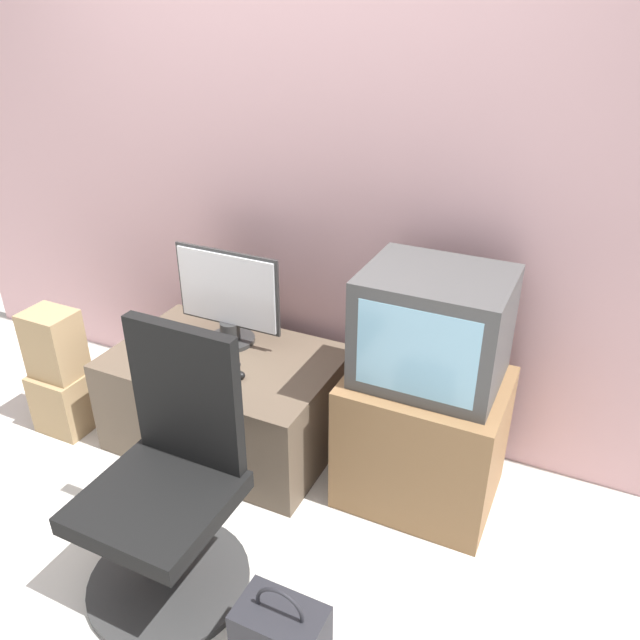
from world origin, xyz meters
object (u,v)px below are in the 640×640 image
at_px(main_monitor, 228,299).
at_px(cardboard_box_lower, 67,399).
at_px(office_chair, 169,493).
at_px(mouse, 240,375).
at_px(crt_tv, 433,327).
at_px(handbag, 281,638).
at_px(keyboard, 199,362).

relative_size(main_monitor, cardboard_box_lower, 1.73).
bearing_deg(office_chair, mouse, 98.89).
bearing_deg(mouse, office_chair, -81.11).
height_order(crt_tv, handbag, crt_tv).
relative_size(main_monitor, handbag, 1.51).
height_order(main_monitor, keyboard, main_monitor).
bearing_deg(crt_tv, mouse, -165.88).
bearing_deg(crt_tv, cardboard_box_lower, -169.21).
relative_size(main_monitor, office_chair, 0.54).
bearing_deg(keyboard, crt_tv, 9.62).
bearing_deg(crt_tv, main_monitor, 176.28).
xyz_separation_m(crt_tv, office_chair, (-0.68, -0.83, -0.42)).
bearing_deg(main_monitor, office_chair, -70.83).
bearing_deg(keyboard, office_chair, -63.43).
xyz_separation_m(mouse, handbag, (0.63, -0.80, -0.36)).
bearing_deg(handbag, mouse, 128.30).
xyz_separation_m(mouse, office_chair, (0.10, -0.63, -0.10)).
distance_m(main_monitor, office_chair, 1.00).
xyz_separation_m(keyboard, crt_tv, (1.01, 0.17, 0.33)).
distance_m(mouse, office_chair, 0.65).
distance_m(main_monitor, handbag, 1.46).
xyz_separation_m(main_monitor, office_chair, (0.31, -0.90, -0.31)).
bearing_deg(mouse, handbag, -51.70).
distance_m(office_chair, cardboard_box_lower, 1.19).
relative_size(crt_tv, cardboard_box_lower, 1.77).
bearing_deg(office_chair, keyboard, 116.57).
relative_size(office_chair, handbag, 2.79).
distance_m(main_monitor, cardboard_box_lower, 1.00).
xyz_separation_m(main_monitor, handbag, (0.84, -1.06, -0.57)).
bearing_deg(cardboard_box_lower, crt_tv, 10.79).
bearing_deg(handbag, office_chair, 163.01).
bearing_deg(handbag, crt_tv, 81.43).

